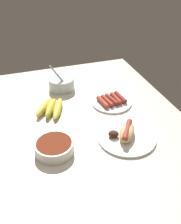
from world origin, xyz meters
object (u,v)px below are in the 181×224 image
at_px(banana_bunch, 51,108).
at_px(plate_sausages, 112,101).
at_px(bowl_chili, 54,147).
at_px(bowl_coleslaw, 61,83).
at_px(plate_hotdog_assembled, 126,135).

bearing_deg(banana_bunch, plate_sausages, 84.45).
height_order(banana_bunch, bowl_chili, bowl_chili).
distance_m(plate_sausages, bowl_coleslaw, 0.31).
height_order(plate_sausages, bowl_coleslaw, bowl_coleslaw).
bearing_deg(banana_bunch, bowl_coleslaw, 153.14).
bearing_deg(bowl_chili, plate_sausages, 126.62).
bearing_deg(plate_hotdog_assembled, banana_bunch, -139.12).
height_order(plate_hotdog_assembled, bowl_coleslaw, bowl_coleslaw).
distance_m(banana_bunch, bowl_chili, 0.29).
xyz_separation_m(banana_bunch, bowl_coleslaw, (-0.20, 0.10, 0.02)).
bearing_deg(bowl_coleslaw, banana_bunch, -26.86).
relative_size(banana_bunch, plate_sausages, 0.97).
xyz_separation_m(plate_sausages, bowl_coleslaw, (-0.23, -0.21, 0.02)).
bearing_deg(banana_bunch, plate_hotdog_assembled, 40.88).
bearing_deg(bowl_chili, bowl_coleslaw, 163.67).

